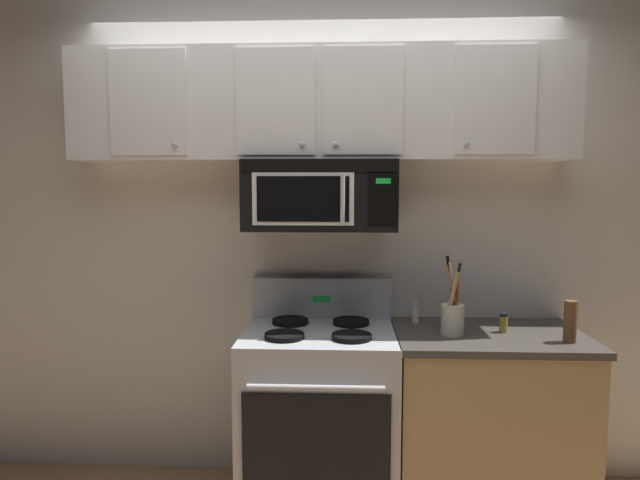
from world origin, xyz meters
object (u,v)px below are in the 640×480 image
pepper_mill (570,322)px  spice_jar (503,323)px  stove_range (319,414)px  over_range_microwave (320,195)px  salt_shaker (415,313)px  utensil_crock_cream (453,314)px

pepper_mill → spice_jar: bearing=147.5°
stove_range → spice_jar: size_ratio=11.69×
over_range_microwave → salt_shaker: bearing=8.4°
over_range_microwave → spice_jar: over_range_microwave is taller
utensil_crock_cream → pepper_mill: (0.52, -0.11, -0.00)m
pepper_mill → salt_shaker: bearing=152.9°
stove_range → utensil_crock_cream: size_ratio=2.91×
utensil_crock_cream → pepper_mill: size_ratio=1.97×
stove_range → utensil_crock_cream: 0.84m
salt_shaker → utensil_crock_cream: bearing=-57.5°
utensil_crock_cream → spice_jar: utensil_crock_cream is taller
salt_shaker → pepper_mill: 0.75m
stove_range → spice_jar: (0.91, 0.01, 0.48)m
over_range_microwave → pepper_mill: bearing=-12.9°
stove_range → over_range_microwave: 1.11m
over_range_microwave → stove_range: bearing=-89.9°
spice_jar → over_range_microwave: bearing=173.5°
over_range_microwave → spice_jar: 1.11m
salt_shaker → pepper_mill: bearing=-27.1°
stove_range → salt_shaker: bearing=20.8°
stove_range → pepper_mill: stove_range is taller
utensil_crock_cream → pepper_mill: bearing=-11.6°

